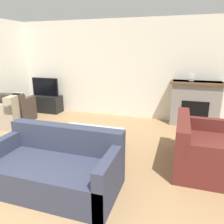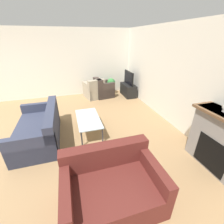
% 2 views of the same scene
% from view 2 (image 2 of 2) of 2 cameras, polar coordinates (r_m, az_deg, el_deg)
% --- Properties ---
extents(wall_back, '(8.92, 0.06, 2.70)m').
position_cam_2_polar(wall_back, '(4.77, 20.76, 13.03)').
color(wall_back, silver).
rests_on(wall_back, ground_plane).
extents(wall_left, '(0.06, 7.86, 2.70)m').
position_cam_2_polar(wall_left, '(6.78, -14.05, 17.46)').
color(wall_left, silver).
rests_on(wall_left, ground_plane).
extents(fireplace, '(1.28, 0.48, 1.14)m').
position_cam_2_polar(fireplace, '(3.48, 36.66, -9.28)').
color(fireplace, gray).
rests_on(fireplace, ground_plane).
extents(tv_stand, '(0.93, 0.43, 0.52)m').
position_cam_2_polar(tv_stand, '(6.71, 6.17, 8.37)').
color(tv_stand, black).
rests_on(tv_stand, ground_plane).
extents(tv, '(0.87, 0.06, 0.55)m').
position_cam_2_polar(tv, '(6.56, 6.38, 12.79)').
color(tv, black).
rests_on(tv, tv_stand).
extents(couch_sectional, '(1.81, 0.95, 0.82)m').
position_cam_2_polar(couch_sectional, '(4.13, -25.70, -6.05)').
color(couch_sectional, '#33384C').
rests_on(couch_sectional, ground_plane).
extents(couch_loveseat, '(0.98, 1.43, 0.82)m').
position_cam_2_polar(couch_loveseat, '(2.55, -0.22, -26.46)').
color(couch_loveseat, '#5B231E').
rests_on(couch_loveseat, ground_plane).
extents(armchair_by_window, '(0.92, 0.88, 0.82)m').
position_cam_2_polar(armchair_by_window, '(6.46, -6.76, 8.05)').
color(armchair_by_window, '#9E937F').
rests_on(armchair_by_window, ground_plane).
extents(armchair_accent, '(0.77, 0.82, 0.82)m').
position_cam_2_polar(armchair_accent, '(6.52, -3.37, 8.40)').
color(armchair_accent, '#3D332D').
rests_on(armchair_accent, ground_plane).
extents(coffee_table, '(1.19, 0.58, 0.44)m').
position_cam_2_polar(coffee_table, '(3.98, -9.02, -2.85)').
color(coffee_table, '#333338').
rests_on(coffee_table, ground_plane).
extents(potted_plant, '(0.38, 0.38, 0.72)m').
position_cam_2_polar(potted_plant, '(6.83, -0.42, 10.41)').
color(potted_plant, '#AD704C').
rests_on(potted_plant, ground_plane).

